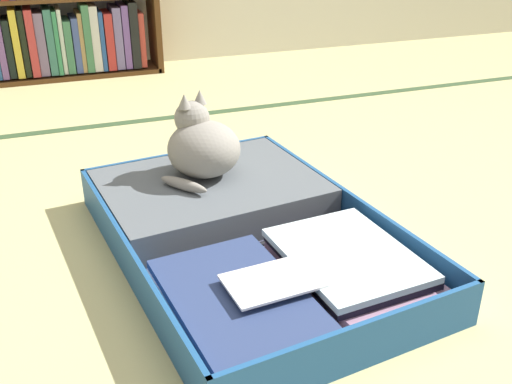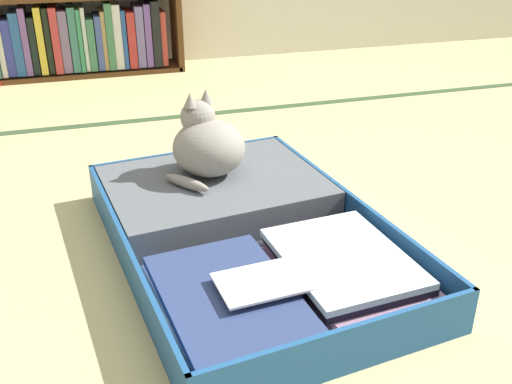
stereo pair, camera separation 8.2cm
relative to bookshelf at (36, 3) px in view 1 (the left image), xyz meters
name	(u,v)px [view 1 (the left image)]	position (x,y,z in m)	size (l,w,h in m)	color
ground_plane	(335,288)	(0.55, -2.26, -0.39)	(10.00, 10.00, 0.00)	tan
tatami_border	(189,115)	(0.55, -0.87, -0.39)	(4.80, 0.05, 0.00)	#334C2C
bookshelf	(36,3)	(0.00, 0.00, 0.00)	(1.21, 0.24, 0.82)	#533116
open_suitcase	(240,229)	(0.40, -1.99, -0.34)	(0.75, 1.06, 0.12)	#1D4F86
black_cat	(201,146)	(0.37, -1.74, -0.18)	(0.29, 0.30, 0.25)	gray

